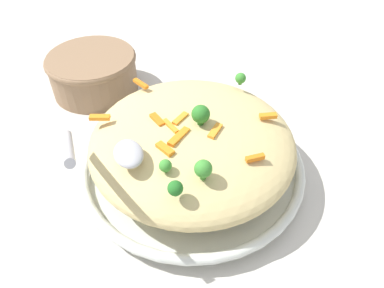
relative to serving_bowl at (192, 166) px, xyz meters
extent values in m
plane|color=beige|center=(0.00, 0.00, -0.02)|extent=(2.40, 2.40, 0.00)
cylinder|color=silver|center=(0.00, 0.00, -0.01)|extent=(0.35, 0.35, 0.02)
torus|color=silver|center=(0.00, 0.00, 0.01)|extent=(0.38, 0.38, 0.02)
torus|color=black|center=(0.00, 0.00, 0.01)|extent=(0.37, 0.37, 0.00)
ellipsoid|color=#D1BA7A|center=(0.00, 0.00, 0.06)|extent=(0.33, 0.33, 0.09)
cube|color=orange|center=(0.01, -0.02, 0.10)|extent=(0.03, 0.01, 0.01)
cube|color=orange|center=(-0.03, -0.02, 0.10)|extent=(0.03, 0.03, 0.01)
cube|color=orange|center=(-0.02, -0.12, 0.09)|extent=(0.02, 0.03, 0.01)
cube|color=orange|center=(0.13, 0.05, 0.09)|extent=(0.03, 0.02, 0.01)
cube|color=orange|center=(-0.03, 0.03, 0.10)|extent=(0.03, 0.04, 0.01)
cube|color=orange|center=(0.01, 0.01, 0.10)|extent=(0.03, 0.03, 0.01)
cube|color=orange|center=(0.02, 0.05, 0.10)|extent=(0.03, 0.02, 0.01)
cube|color=orange|center=(-0.04, 0.06, 0.10)|extent=(0.03, 0.02, 0.01)
cube|color=orange|center=(0.00, 0.03, 0.10)|extent=(0.04, 0.02, 0.01)
cube|color=orange|center=(0.06, 0.13, 0.09)|extent=(0.02, 0.03, 0.01)
cube|color=orange|center=(-0.10, -0.06, 0.09)|extent=(0.01, 0.03, 0.01)
cylinder|color=#377928|center=(0.08, -0.12, 0.09)|extent=(0.01, 0.01, 0.01)
sphere|color=#3D8E33|center=(0.08, -0.12, 0.10)|extent=(0.02, 0.02, 0.02)
cylinder|color=#205B1C|center=(-0.12, 0.07, 0.09)|extent=(0.01, 0.01, 0.01)
sphere|color=#236B23|center=(-0.12, 0.07, 0.10)|extent=(0.02, 0.02, 0.02)
cylinder|color=#296820|center=(-0.01, -0.01, 0.10)|extent=(0.01, 0.01, 0.01)
sphere|color=#2D7A28|center=(-0.01, -0.01, 0.12)|extent=(0.03, 0.03, 0.03)
cylinder|color=#377928|center=(-0.08, 0.07, 0.09)|extent=(0.01, 0.01, 0.00)
sphere|color=#3D8E33|center=(-0.08, 0.07, 0.10)|extent=(0.02, 0.02, 0.02)
cylinder|color=#377928|center=(-0.11, 0.02, 0.10)|extent=(0.01, 0.01, 0.01)
sphere|color=#3D8E33|center=(-0.11, 0.02, 0.11)|extent=(0.02, 0.02, 0.02)
ellipsoid|color=#B7B7BC|center=(-0.04, 0.11, 0.11)|extent=(0.06, 0.04, 0.02)
cylinder|color=#B7B7BC|center=(-0.05, 0.18, 0.15)|extent=(0.15, 0.02, 0.09)
cylinder|color=#8C6B4C|center=(0.31, 0.11, 0.02)|extent=(0.19, 0.19, 0.08)
torus|color=#8C6B4C|center=(0.31, 0.11, 0.06)|extent=(0.19, 0.19, 0.01)
camera|label=1|loc=(-0.40, 0.15, 0.45)|focal=33.82mm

